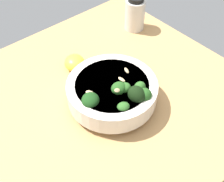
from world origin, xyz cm
name	(u,v)px	position (x,y,z in cm)	size (l,w,h in cm)	color
ground_plane	(108,96)	(0.00, 0.00, -2.03)	(68.00, 68.00, 4.06)	tan
bowl_of_broccoli	(113,91)	(4.03, -1.73, 4.21)	(21.68, 21.68, 10.20)	silver
lemon_wedge	(75,63)	(-12.55, -1.37, 1.96)	(6.14, 5.57, 3.93)	yellow
bottle_tall	(135,14)	(-15.79, 24.53, 5.21)	(6.22, 6.22, 10.87)	beige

